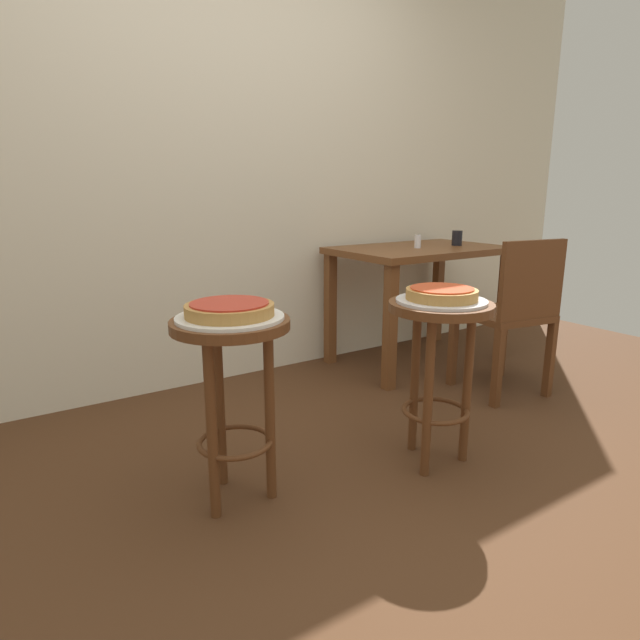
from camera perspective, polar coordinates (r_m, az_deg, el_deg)
The scene contains 12 objects.
ground_plane at distance 2.03m, azimuth 9.52°, elevation -19.06°, with size 6.00×6.00×0.00m, color #4C2D19.
back_wall at distance 3.14m, azimuth -11.71°, elevation 20.97°, with size 6.00×0.10×3.00m, color beige.
stool_foreground at distance 2.15m, azimuth 12.59°, elevation -2.55°, with size 0.40×0.40×0.67m.
serving_plate_foreground at distance 2.10m, azimuth 12.84°, elevation 2.01°, with size 0.35×0.35×0.01m, color silver.
pizza_foreground at distance 2.10m, azimuth 12.88°, elevation 2.77°, with size 0.27×0.27×0.05m.
stool_middle at distance 1.86m, azimuth -9.39°, elevation -4.97°, with size 0.40×0.40×0.67m.
serving_plate_middle at distance 1.81m, azimuth -9.60°, elevation 0.27°, with size 0.36×0.36×0.01m, color white.
pizza_middle at distance 1.80m, azimuth -9.64°, elevation 1.15°, with size 0.30×0.30×0.05m.
dining_table at distance 3.42m, azimuth 10.55°, elevation 5.72°, with size 1.06×0.68×0.74m.
cup_near_edge at distance 3.55m, azimuth 14.43°, elevation 8.49°, with size 0.07×0.07×0.09m, color black.
condiment_shaker at distance 3.34m, azimuth 10.40°, elevation 8.26°, with size 0.04×0.04×0.08m, color white.
wooden_chair at distance 3.00m, azimuth 19.88°, elevation 0.90°, with size 0.46×0.46×0.85m.
Camera 1 is at (-1.19, -1.22, 1.09)m, focal length 29.94 mm.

